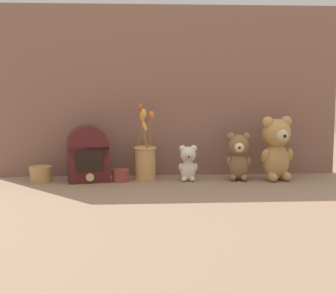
# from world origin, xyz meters

# --- Properties ---
(ground_plane) EXTENTS (4.00, 4.00, 0.00)m
(ground_plane) POSITION_xyz_m (0.00, 0.00, 0.00)
(ground_plane) COLOR #8E7056
(backdrop_wall) EXTENTS (1.60, 0.02, 0.78)m
(backdrop_wall) POSITION_xyz_m (0.00, 0.17, 0.39)
(backdrop_wall) COLOR #845B4C
(backdrop_wall) RESTS_ON ground
(teddy_bear_large) EXTENTS (0.16, 0.14, 0.29)m
(teddy_bear_large) POSITION_xyz_m (0.48, 0.01, 0.15)
(teddy_bear_large) COLOR tan
(teddy_bear_large) RESTS_ON ground
(teddy_bear_medium) EXTENTS (0.12, 0.11, 0.21)m
(teddy_bear_medium) POSITION_xyz_m (0.31, 0.02, 0.11)
(teddy_bear_medium) COLOR olive
(teddy_bear_medium) RESTS_ON ground
(teddy_bear_small) EXTENTS (0.09, 0.08, 0.16)m
(teddy_bear_small) POSITION_xyz_m (0.09, 0.02, 0.08)
(teddy_bear_small) COLOR beige
(teddy_bear_small) RESTS_ON ground
(flower_vase) EXTENTS (0.10, 0.14, 0.34)m
(flower_vase) POSITION_xyz_m (-0.10, 0.05, 0.09)
(flower_vase) COLOR tan
(flower_vase) RESTS_ON ground
(vintage_radio) EXTENTS (0.19, 0.15, 0.25)m
(vintage_radio) POSITION_xyz_m (-0.35, 0.03, 0.12)
(vintage_radio) COLOR #4C1919
(vintage_radio) RESTS_ON ground
(decorative_tin_tall) EXTENTS (0.08, 0.08, 0.05)m
(decorative_tin_tall) POSITION_xyz_m (-0.21, 0.02, 0.03)
(decorative_tin_tall) COLOR #993D33
(decorative_tin_tall) RESTS_ON ground
(decorative_tin_short) EXTENTS (0.10, 0.10, 0.07)m
(decorative_tin_short) POSITION_xyz_m (-0.56, 0.04, 0.03)
(decorative_tin_short) COLOR tan
(decorative_tin_short) RESTS_ON ground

